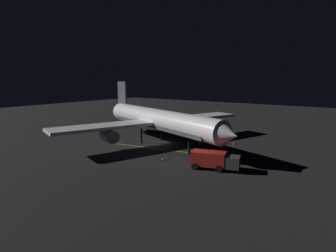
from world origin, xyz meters
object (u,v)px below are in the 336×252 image
object	(u,v)px
traffic_cone_far	(234,143)
traffic_cone_near_left	(197,160)
traffic_cone_near_right	(200,143)
baggage_truck	(213,160)
airliner	(157,120)
catering_truck	(180,127)
traffic_cone_under_wing	(163,158)
ground_crew_worker	(208,156)

from	to	relation	value
traffic_cone_far	traffic_cone_near_left	bearing A→B (deg)	-0.59
traffic_cone_near_right	baggage_truck	bearing A→B (deg)	36.94
airliner	traffic_cone_far	distance (m)	14.25
airliner	baggage_truck	distance (m)	16.90
catering_truck	traffic_cone_near_right	world-z (taller)	catering_truck
traffic_cone_under_wing	traffic_cone_far	size ratio (longest dim) A/B	1.00
baggage_truck	traffic_cone_far	bearing A→B (deg)	-166.88
airliner	traffic_cone_near_right	xyz separation A→B (m)	(-4.09, 6.47, -4.02)
catering_truck	traffic_cone_far	world-z (taller)	catering_truck
traffic_cone_far	ground_crew_worker	bearing A→B (deg)	6.71
traffic_cone_near_right	traffic_cone_under_wing	xyz separation A→B (m)	(11.86, 0.81, 0.00)
baggage_truck	catering_truck	size ratio (longest dim) A/B	1.10
traffic_cone_under_wing	traffic_cone_far	distance (m)	15.60
traffic_cone_near_right	airliner	bearing A→B (deg)	-57.70
airliner	catering_truck	bearing A→B (deg)	-170.09
baggage_truck	traffic_cone_under_wing	xyz separation A→B (m)	(0.55, -7.68, -0.95)
airliner	traffic_cone_near_left	size ratio (longest dim) A/B	66.20
airliner	baggage_truck	xyz separation A→B (m)	(7.21, 14.97, -3.07)
airliner	ground_crew_worker	size ratio (longest dim) A/B	20.92
traffic_cone_far	traffic_cone_under_wing	bearing A→B (deg)	-16.09
traffic_cone_under_wing	traffic_cone_far	world-z (taller)	same
catering_truck	traffic_cone_near_left	distance (m)	20.49
catering_truck	ground_crew_worker	world-z (taller)	catering_truck
traffic_cone_near_left	traffic_cone_near_right	distance (m)	10.68
traffic_cone_near_left	traffic_cone_far	bearing A→B (deg)	179.41
traffic_cone_far	airliner	bearing A→B (deg)	-58.11
baggage_truck	traffic_cone_near_left	xyz separation A→B (m)	(-1.87, -3.49, -0.95)
traffic_cone_near_left	ground_crew_worker	bearing A→B (deg)	103.80
traffic_cone_far	catering_truck	bearing A→B (deg)	-102.69
ground_crew_worker	traffic_cone_far	world-z (taller)	ground_crew_worker
baggage_truck	traffic_cone_near_right	distance (m)	14.17
traffic_cone_near_right	traffic_cone_far	xyz separation A→B (m)	(-3.13, 5.13, 0.00)
airliner	traffic_cone_under_wing	xyz separation A→B (m)	(7.76, 7.29, -4.02)
airliner	traffic_cone_near_left	distance (m)	13.28
ground_crew_worker	traffic_cone_near_right	world-z (taller)	ground_crew_worker
ground_crew_worker	traffic_cone_under_wing	xyz separation A→B (m)	(2.80, -5.75, -0.64)
baggage_truck	catering_truck	world-z (taller)	catering_truck
airliner	traffic_cone_near_left	bearing A→B (deg)	65.04
ground_crew_worker	traffic_cone_far	distance (m)	12.28
ground_crew_worker	traffic_cone_near_right	distance (m)	11.20
traffic_cone_under_wing	traffic_cone_near_left	bearing A→B (deg)	119.99
baggage_truck	airliner	bearing A→B (deg)	-115.71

